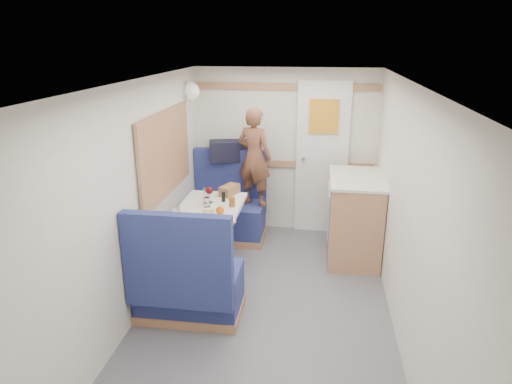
# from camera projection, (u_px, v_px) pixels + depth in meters

# --- Properties ---
(floor) EXTENTS (4.50, 4.50, 0.00)m
(floor) POSITION_uv_depth(u_px,v_px,m) (261.00, 333.00, 3.78)
(floor) COLOR #515156
(floor) RESTS_ON ground
(ceiling) EXTENTS (4.50, 4.50, 0.00)m
(ceiling) POSITION_uv_depth(u_px,v_px,m) (262.00, 86.00, 3.14)
(ceiling) COLOR silver
(ceiling) RESTS_ON wall_back
(wall_back) EXTENTS (2.20, 0.02, 2.00)m
(wall_back) POSITION_uv_depth(u_px,v_px,m) (285.00, 152.00, 5.57)
(wall_back) COLOR silver
(wall_back) RESTS_ON floor
(wall_left) EXTENTS (0.02, 4.50, 2.00)m
(wall_left) POSITION_uv_depth(u_px,v_px,m) (123.00, 214.00, 3.60)
(wall_left) COLOR silver
(wall_left) RESTS_ON floor
(wall_right) EXTENTS (0.02, 4.50, 2.00)m
(wall_right) POSITION_uv_depth(u_px,v_px,m) (411.00, 229.00, 3.31)
(wall_right) COLOR silver
(wall_right) RESTS_ON floor
(oak_trim_low) EXTENTS (2.15, 0.02, 0.08)m
(oak_trim_low) POSITION_uv_depth(u_px,v_px,m) (285.00, 164.00, 5.60)
(oak_trim_low) COLOR #8E5E40
(oak_trim_low) RESTS_ON wall_back
(oak_trim_high) EXTENTS (2.15, 0.02, 0.08)m
(oak_trim_high) POSITION_uv_depth(u_px,v_px,m) (286.00, 87.00, 5.30)
(oak_trim_high) COLOR #8E5E40
(oak_trim_high) RESTS_ON wall_back
(side_window) EXTENTS (0.04, 1.30, 0.72)m
(side_window) POSITION_uv_depth(u_px,v_px,m) (165.00, 153.00, 4.46)
(side_window) COLOR #A8B499
(side_window) RESTS_ON wall_left
(rear_door) EXTENTS (0.62, 0.12, 1.86)m
(rear_door) POSITION_uv_depth(u_px,v_px,m) (322.00, 156.00, 5.49)
(rear_door) COLOR white
(rear_door) RESTS_ON wall_back
(dinette_table) EXTENTS (0.62, 0.92, 0.72)m
(dinette_table) POSITION_uv_depth(u_px,v_px,m) (210.00, 220.00, 4.62)
(dinette_table) COLOR white
(dinette_table) RESTS_ON floor
(bench_far) EXTENTS (0.90, 0.59, 1.05)m
(bench_far) POSITION_uv_depth(u_px,v_px,m) (228.00, 214.00, 5.52)
(bench_far) COLOR navy
(bench_far) RESTS_ON floor
(bench_near) EXTENTS (0.90, 0.59, 1.05)m
(bench_near) POSITION_uv_depth(u_px,v_px,m) (188.00, 287.00, 3.89)
(bench_near) COLOR navy
(bench_near) RESTS_ON floor
(ledge) EXTENTS (0.90, 0.14, 0.04)m
(ledge) POSITION_uv_depth(u_px,v_px,m) (231.00, 162.00, 5.57)
(ledge) COLOR #8E5E40
(ledge) RESTS_ON bench_far
(dome_light) EXTENTS (0.20, 0.20, 0.20)m
(dome_light) POSITION_uv_depth(u_px,v_px,m) (191.00, 91.00, 5.09)
(dome_light) COLOR white
(dome_light) RESTS_ON wall_left
(galley_counter) EXTENTS (0.57, 0.92, 0.92)m
(galley_counter) POSITION_uv_depth(u_px,v_px,m) (354.00, 217.00, 4.97)
(galley_counter) COLOR #8E5E40
(galley_counter) RESTS_ON floor
(person) EXTENTS (0.49, 0.40, 1.14)m
(person) POSITION_uv_depth(u_px,v_px,m) (254.00, 157.00, 5.22)
(person) COLOR brown
(person) RESTS_ON bench_far
(duffel_bag) EXTENTS (0.55, 0.37, 0.24)m
(duffel_bag) POSITION_uv_depth(u_px,v_px,m) (231.00, 151.00, 5.52)
(duffel_bag) COLOR black
(duffel_bag) RESTS_ON ledge
(tray) EXTENTS (0.36, 0.40, 0.02)m
(tray) POSITION_uv_depth(u_px,v_px,m) (219.00, 217.00, 4.27)
(tray) COLOR silver
(tray) RESTS_ON dinette_table
(orange_fruit) EXTENTS (0.08, 0.08, 0.08)m
(orange_fruit) POSITION_uv_depth(u_px,v_px,m) (220.00, 210.00, 4.29)
(orange_fruit) COLOR #DC5209
(orange_fruit) RESTS_ON tray
(cheese_block) EXTENTS (0.12, 0.08, 0.04)m
(cheese_block) POSITION_uv_depth(u_px,v_px,m) (208.00, 211.00, 4.34)
(cheese_block) COLOR #DFC481
(cheese_block) RESTS_ON tray
(wine_glass) EXTENTS (0.08, 0.08, 0.17)m
(wine_glass) POSITION_uv_depth(u_px,v_px,m) (209.00, 191.00, 4.62)
(wine_glass) COLOR white
(wine_glass) RESTS_ON dinette_table
(tumbler_left) EXTENTS (0.07, 0.07, 0.11)m
(tumbler_left) POSITION_uv_depth(u_px,v_px,m) (177.00, 213.00, 4.23)
(tumbler_left) COLOR white
(tumbler_left) RESTS_ON dinette_table
(tumbler_mid) EXTENTS (0.06, 0.06, 0.10)m
(tumbler_mid) POSITION_uv_depth(u_px,v_px,m) (206.00, 192.00, 4.81)
(tumbler_mid) COLOR white
(tumbler_mid) RESTS_ON dinette_table
(tumbler_right) EXTENTS (0.06, 0.06, 0.10)m
(tumbler_right) POSITION_uv_depth(u_px,v_px,m) (207.00, 202.00, 4.53)
(tumbler_right) COLOR white
(tumbler_right) RESTS_ON dinette_table
(beer_glass) EXTENTS (0.06, 0.06, 0.09)m
(beer_glass) POSITION_uv_depth(u_px,v_px,m) (232.00, 202.00, 4.54)
(beer_glass) COLOR brown
(beer_glass) RESTS_ON dinette_table
(pepper_grinder) EXTENTS (0.04, 0.04, 0.10)m
(pepper_grinder) POSITION_uv_depth(u_px,v_px,m) (223.00, 197.00, 4.67)
(pepper_grinder) COLOR black
(pepper_grinder) RESTS_ON dinette_table
(salt_grinder) EXTENTS (0.03, 0.03, 0.09)m
(salt_grinder) POSITION_uv_depth(u_px,v_px,m) (203.00, 201.00, 4.59)
(salt_grinder) COLOR silver
(salt_grinder) RESTS_ON dinette_table
(bread_loaf) EXTENTS (0.21, 0.27, 0.10)m
(bread_loaf) POSITION_uv_depth(u_px,v_px,m) (229.00, 190.00, 4.89)
(bread_loaf) COLOR brown
(bread_loaf) RESTS_ON dinette_table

